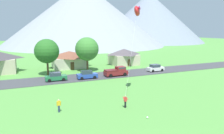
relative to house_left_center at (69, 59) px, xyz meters
name	(u,v)px	position (x,y,z in m)	size (l,w,h in m)	color
road_strip	(80,77)	(-0.32, -12.97, -2.27)	(160.00, 7.31, 0.08)	#424247
mountain_west_ridge	(148,18)	(84.70, 92.89, 17.58)	(88.21, 88.21, 39.78)	gray
mountain_central_ridge	(84,14)	(25.99, 78.32, 17.55)	(102.85, 102.85, 39.72)	#8E939E
house_left_center	(69,59)	(0.00, 0.00, 0.00)	(9.30, 8.11, 4.46)	beige
house_right_center	(124,56)	(15.74, -1.32, 0.08)	(7.84, 7.51, 4.62)	beige
tree_left_of_center	(87,49)	(3.01, -7.03, 3.20)	(5.71, 5.71, 8.38)	#4C3823
tree_center	(47,51)	(-6.40, -7.75, 3.13)	(5.41, 5.41, 8.16)	#4C3823
parked_car_blue_west_end	(87,75)	(0.70, -14.61, -1.44)	(4.24, 2.16, 1.68)	#2847A8
parked_car_green_mid_west	(56,77)	(-5.56, -13.94, -1.44)	(4.23, 2.13, 1.68)	#237042
parked_car_white_east_end	(155,68)	(18.32, -13.69, -1.44)	(4.25, 2.18, 1.68)	white
pickup_truck_maroon_west_side	(117,71)	(7.45, -14.62, -1.25)	(5.23, 2.39, 1.99)	maroon
kite_flyer_with_kite	(137,14)	(4.66, -28.00, 10.16)	(5.43, 5.93, 13.66)	black
watcher_person	(59,105)	(-7.47, -30.29, -1.43)	(0.56, 0.24, 1.68)	navy
soccer_ball	(147,117)	(1.66, -36.19, -2.19)	(0.24, 0.24, 0.24)	white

